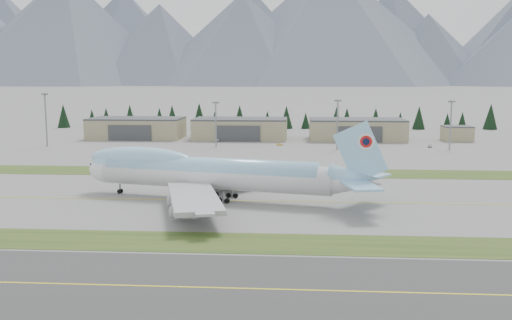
# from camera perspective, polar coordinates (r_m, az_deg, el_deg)

# --- Properties ---
(ground) EXTENTS (7000.00, 7000.00, 0.00)m
(ground) POSITION_cam_1_polar(r_m,az_deg,el_deg) (148.79, -1.35, -4.10)
(ground) COLOR slate
(ground) RESTS_ON ground
(grass_strip_near) EXTENTS (400.00, 14.00, 0.08)m
(grass_strip_near) POSITION_cam_1_polar(r_m,az_deg,el_deg) (112.18, -3.17, -8.26)
(grass_strip_near) COLOR #2C4A1A
(grass_strip_near) RESTS_ON ground
(grass_strip_far) EXTENTS (400.00, 18.00, 0.08)m
(grass_strip_far) POSITION_cam_1_polar(r_m,az_deg,el_deg) (192.83, -0.11, -1.24)
(grass_strip_far) COLOR #2C4A1A
(grass_strip_far) RESTS_ON ground
(asphalt_taxiway) EXTENTS (400.00, 32.00, 0.04)m
(asphalt_taxiway) POSITION_cam_1_polar(r_m,az_deg,el_deg) (89.66, -5.12, -12.60)
(asphalt_taxiway) COLOR #343434
(asphalt_taxiway) RESTS_ON ground
(taxiway_line_main) EXTENTS (400.00, 0.40, 0.02)m
(taxiway_line_main) POSITION_cam_1_polar(r_m,az_deg,el_deg) (148.79, -1.35, -4.10)
(taxiway_line_main) COLOR yellow
(taxiway_line_main) RESTS_ON ground
(taxiway_line_near) EXTENTS (400.00, 0.40, 0.02)m
(taxiway_line_near) POSITION_cam_1_polar(r_m,az_deg,el_deg) (89.66, -5.12, -12.60)
(taxiway_line_near) COLOR yellow
(taxiway_line_near) RESTS_ON ground
(boeing_747_freighter) EXTENTS (82.74, 69.38, 21.72)m
(boeing_747_freighter) POSITION_cam_1_polar(r_m,az_deg,el_deg) (149.61, -4.55, -1.27)
(boeing_747_freighter) COLOR silver
(boeing_747_freighter) RESTS_ON ground
(hangar_left) EXTENTS (48.00, 26.60, 10.80)m
(hangar_left) POSITION_cam_1_polar(r_m,az_deg,el_deg) (307.36, -11.83, 3.16)
(hangar_left) COLOR gray
(hangar_left) RESTS_ON ground
(hangar_center) EXTENTS (48.00, 26.60, 10.80)m
(hangar_center) POSITION_cam_1_polar(r_m,az_deg,el_deg) (297.15, -1.55, 3.16)
(hangar_center) COLOR gray
(hangar_center) RESTS_ON ground
(hangar_right) EXTENTS (48.00, 26.60, 10.80)m
(hangar_right) POSITION_cam_1_polar(r_m,az_deg,el_deg) (297.44, 10.05, 3.04)
(hangar_right) COLOR gray
(hangar_right) RESTS_ON ground
(control_shed) EXTENTS (14.00, 12.00, 7.60)m
(control_shed) POSITION_cam_1_polar(r_m,az_deg,el_deg) (305.10, 19.46, 2.52)
(control_shed) COLOR gray
(control_shed) RESTS_ON ground
(floodlight_masts) EXTENTS (186.58, 8.63, 24.64)m
(floodlight_masts) POSITION_cam_1_polar(r_m,az_deg,el_deg) (256.96, -0.01, 4.66)
(floodlight_masts) COLOR gray
(floodlight_masts) RESTS_ON ground
(service_vehicle_a) EXTENTS (1.74, 3.98, 1.34)m
(service_vehicle_a) POSITION_cam_1_polar(r_m,az_deg,el_deg) (285.30, -3.86, 1.84)
(service_vehicle_a) COLOR silver
(service_vehicle_a) RESTS_ON ground
(service_vehicle_b) EXTENTS (3.18, 1.17, 1.04)m
(service_vehicle_b) POSITION_cam_1_polar(r_m,az_deg,el_deg) (269.24, 2.39, 1.47)
(service_vehicle_b) COLOR gold
(service_vehicle_b) RESTS_ON ground
(service_vehicle_c) EXTENTS (2.61, 4.50, 1.22)m
(service_vehicle_c) POSITION_cam_1_polar(r_m,az_deg,el_deg) (273.54, 17.01, 1.22)
(service_vehicle_c) COLOR #9A999D
(service_vehicle_c) RESTS_ON ground
(conifer_belt) EXTENTS (276.54, 15.90, 16.13)m
(conifer_belt) POSITION_cam_1_polar(r_m,az_deg,el_deg) (357.60, 0.90, 4.28)
(conifer_belt) COLOR black
(conifer_belt) RESTS_ON ground
(mountain_ridge_front) EXTENTS (4245.84, 1330.70, 510.16)m
(mountain_ridge_front) POSITION_cam_1_polar(r_m,az_deg,el_deg) (2372.28, 4.56, 13.07)
(mountain_ridge_front) COLOR #495162
(mountain_ridge_front) RESTS_ON ground
(mountain_ridge_rear) EXTENTS (4481.07, 1052.77, 526.38)m
(mountain_ridge_rear) POSITION_cam_1_polar(r_m,az_deg,el_deg) (3054.29, 5.73, 12.48)
(mountain_ridge_rear) COLOR #495162
(mountain_ridge_rear) RESTS_ON ground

